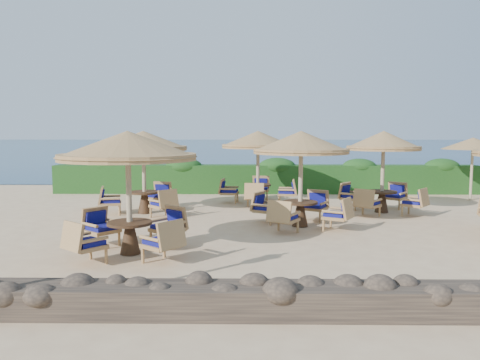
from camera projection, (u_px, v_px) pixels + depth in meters
ground at (276, 227)px, 12.90m from camera, size 120.00×120.00×0.00m
sea at (251, 146)px, 82.51m from camera, size 160.00×160.00×0.00m
hedge at (265, 179)px, 20.00m from camera, size 18.00×0.90×1.20m
stone_wall at (303, 301)px, 6.71m from camera, size 15.00×0.65×0.44m
extra_parasol at (473, 144)px, 17.74m from camera, size 2.30×2.30×2.41m
cafe_set_0 at (128, 168)px, 9.91m from camera, size 2.96×2.96×2.65m
cafe_set_1 at (301, 163)px, 12.82m from camera, size 2.77×2.77×2.65m
cafe_set_3 at (144, 154)px, 14.92m from camera, size 2.86×2.86×2.65m
cafe_set_4 at (258, 155)px, 17.01m from camera, size 2.86×2.86×2.65m
cafe_set_5 at (383, 161)px, 15.09m from camera, size 2.61×2.61×2.65m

